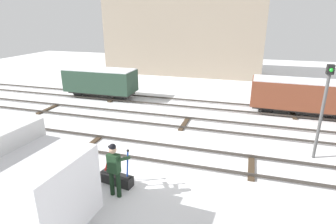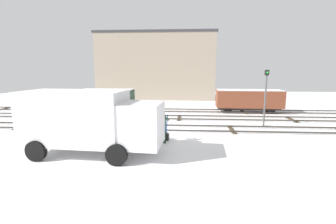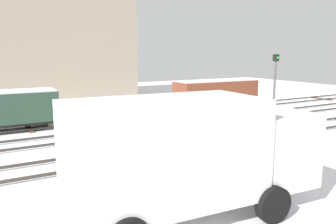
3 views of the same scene
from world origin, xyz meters
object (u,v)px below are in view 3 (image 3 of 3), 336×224
switch_lever_frame (215,160)px  signal_post (275,82)px  delivery_truck (192,151)px  rail_worker (233,140)px  freight_car_near_switch (216,93)px  freight_car_mid_siding (4,108)px

switch_lever_frame → signal_post: signal_post is taller
delivery_truck → signal_post: signal_post is taller
switch_lever_frame → delivery_truck: size_ratio=0.23×
rail_worker → signal_post: signal_post is taller
freight_car_near_switch → switch_lever_frame: bearing=-125.5°
delivery_truck → freight_car_near_switch: bearing=54.5°
switch_lever_frame → delivery_truck: (-2.75, -2.66, 1.41)m
switch_lever_frame → delivery_truck: 4.07m
delivery_truck → freight_car_mid_siding: (-3.20, 12.19, -0.44)m
signal_post → freight_car_mid_siding: (-12.93, 5.53, -1.16)m
switch_lever_frame → freight_car_mid_siding: bearing=131.0°
switch_lever_frame → rail_worker: (0.29, -0.59, 0.82)m
signal_post → freight_car_near_switch: (0.29, 5.53, -1.14)m
rail_worker → switch_lever_frame: bearing=125.5°
signal_post → rail_worker: bearing=-145.5°
signal_post → freight_car_mid_siding: signal_post is taller
switch_lever_frame → freight_car_near_switch: freight_car_near_switch is taller
rail_worker → freight_car_near_switch: (6.98, 10.13, 0.16)m
freight_car_mid_siding → signal_post: bearing=-23.4°
freight_car_mid_siding → freight_car_near_switch: (13.22, -0.00, 0.02)m
freight_car_mid_siding → freight_car_near_switch: size_ratio=0.85×
freight_car_mid_siding → freight_car_near_switch: bearing=-0.2°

